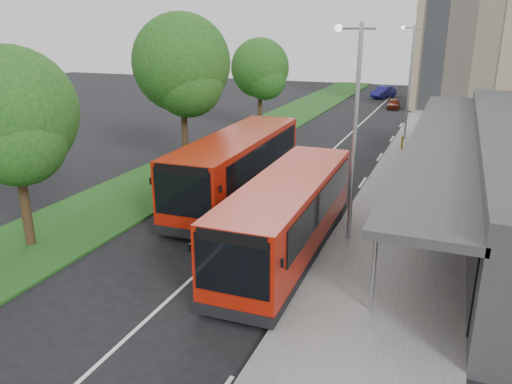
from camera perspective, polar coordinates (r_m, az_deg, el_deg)
ground at (r=19.44m, az=-3.02°, el=-5.94°), size 120.00×120.00×0.00m
pavement at (r=36.94m, az=19.03°, el=4.95°), size 5.00×80.00×0.15m
grass_verge at (r=39.67m, az=-0.09°, el=6.79°), size 5.00×80.00×0.10m
lane_centre_line at (r=32.93m, az=8.00°, el=4.13°), size 0.12×70.00×0.01m
kerb_dashes at (r=36.19m, az=14.66°, el=4.99°), size 0.12×56.00×0.01m
tree_near at (r=19.83m, az=-26.01°, el=7.33°), size 4.65×4.65×7.47m
tree_mid at (r=29.10m, az=-8.45°, el=13.66°), size 5.50×5.50×8.84m
tree_far at (r=39.99m, az=0.47°, el=13.60°), size 4.54×4.54×7.27m
lamp_post_near at (r=18.66m, az=11.06°, el=7.91°), size 1.44×0.28×8.00m
lamp_post_far at (r=38.34m, az=17.10°, el=12.66°), size 1.44×0.28×8.00m
bus_main at (r=18.06m, az=3.63°, el=-2.79°), size 2.84×10.31×2.90m
bus_second at (r=23.83m, az=-2.11°, el=2.83°), size 3.22×11.25×3.16m
litter_bin at (r=27.72m, az=17.97°, el=1.97°), size 0.58×0.58×0.91m
bollard at (r=35.16m, az=16.36°, el=5.45°), size 0.17×0.17×0.89m
car_near at (r=53.88m, az=15.45°, el=9.71°), size 1.41×3.09×1.03m
car_far at (r=62.17m, az=14.39°, el=11.01°), size 2.66×4.31×1.34m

